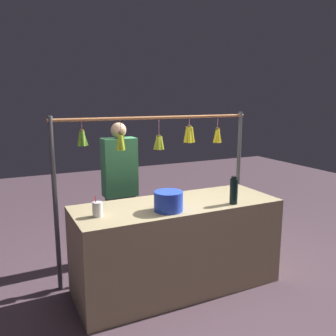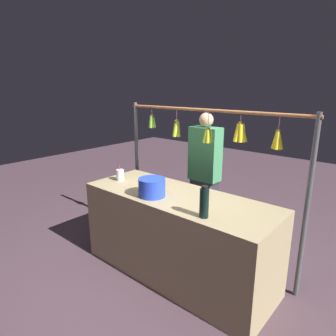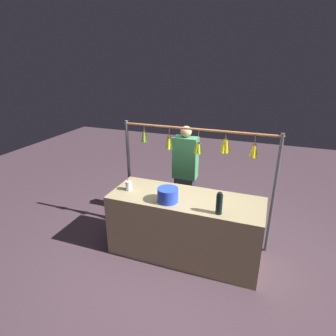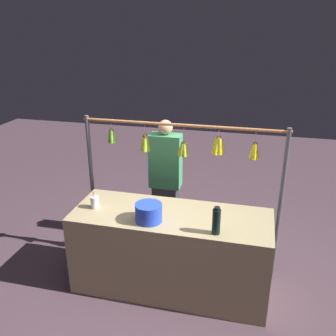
% 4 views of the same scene
% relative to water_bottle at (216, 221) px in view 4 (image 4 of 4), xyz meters
% --- Properties ---
extents(ground_plane, '(12.00, 12.00, 0.00)m').
position_rel_water_bottle_xyz_m(ground_plane, '(0.47, -0.25, -0.98)').
color(ground_plane, '#4B3740').
extents(market_counter, '(1.96, 0.73, 0.85)m').
position_rel_water_bottle_xyz_m(market_counter, '(0.47, -0.25, -0.55)').
color(market_counter, tan).
rests_on(market_counter, ground).
extents(display_rack, '(2.15, 0.13, 1.67)m').
position_rel_water_bottle_xyz_m(display_rack, '(0.45, -0.70, 0.22)').
color(display_rack, '#4C4C51').
rests_on(display_rack, ground).
extents(water_bottle, '(0.07, 0.07, 0.26)m').
position_rel_water_bottle_xyz_m(water_bottle, '(0.00, 0.00, 0.00)').
color(water_bottle, black).
rests_on(water_bottle, market_counter).
extents(blue_bucket, '(0.26, 0.26, 0.17)m').
position_rel_water_bottle_xyz_m(blue_bucket, '(0.64, -0.07, -0.04)').
color(blue_bucket, blue).
rests_on(blue_bucket, market_counter).
extents(drink_cup, '(0.08, 0.08, 0.18)m').
position_rel_water_bottle_xyz_m(drink_cup, '(1.25, -0.20, -0.06)').
color(drink_cup, silver).
rests_on(drink_cup, market_counter).
extents(vendor_person, '(0.37, 0.20, 1.57)m').
position_rel_water_bottle_xyz_m(vendor_person, '(0.74, -1.12, -0.20)').
color(vendor_person, '#2D2D38').
rests_on(vendor_person, ground).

